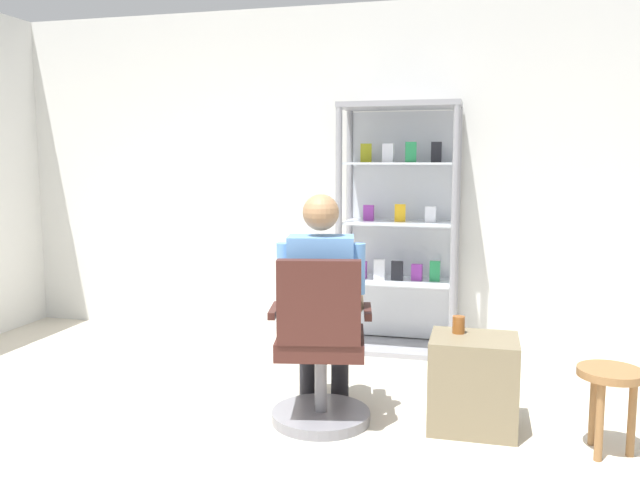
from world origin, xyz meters
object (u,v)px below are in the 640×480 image
Objects in this scene: display_cabinet_main at (400,227)px; office_chair at (320,357)px; storage_crate at (473,383)px; wooden_stool at (610,386)px; tea_glass at (459,325)px; seated_shopkeeper at (322,294)px.

office_chair is at bearing -98.11° from display_cabinet_main.
storage_crate is 0.69m from wooden_stool.
display_cabinet_main is 1.72m from office_chair.
office_chair is 9.96× the size of tea_glass.
storage_crate is at bearing -36.78° from tea_glass.
office_chair is at bearing -162.09° from tea_glass.
office_chair is 0.79m from tea_glass.
tea_glass reaches higher than storage_crate.
tea_glass is (0.77, 0.08, -0.15)m from seated_shopkeeper.
seated_shopkeeper is 13.39× the size of tea_glass.
office_chair is 1.87× the size of storage_crate.
tea_glass is at bearing 163.18° from wooden_stool.
tea_glass is at bearing -69.66° from display_cabinet_main.
tea_glass is 0.81m from wooden_stool.
storage_crate is (0.60, -1.43, -0.70)m from display_cabinet_main.
display_cabinet_main is at bearing 110.34° from tea_glass.
storage_crate is (0.82, 0.17, -0.14)m from office_chair.
display_cabinet_main is 1.71m from storage_crate.
seated_shopkeeper is (-0.26, -1.45, -0.25)m from display_cabinet_main.
wooden_stool is at bearing -13.65° from storage_crate.
display_cabinet_main is 2.12m from wooden_stool.
display_cabinet_main is 1.47× the size of seated_shopkeeper.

